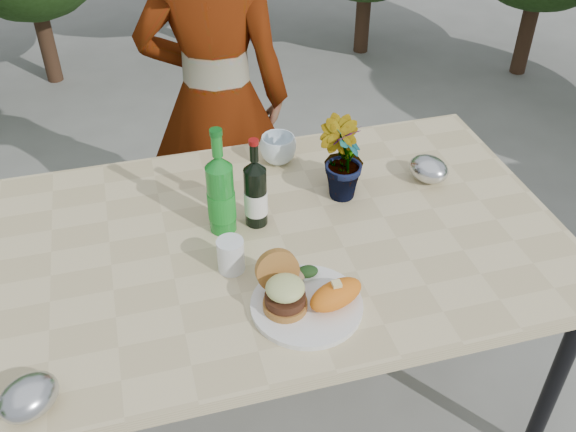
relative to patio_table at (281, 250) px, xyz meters
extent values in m
plane|color=slate|center=(0.00, 0.00, -0.69)|extent=(80.00, 80.00, 0.00)
cube|color=beige|center=(0.00, 0.00, 0.04)|extent=(1.60, 1.00, 0.04)
cylinder|color=black|center=(0.72, -0.42, -0.34)|extent=(0.05, 0.05, 0.71)
cylinder|color=black|center=(-0.72, 0.42, -0.34)|extent=(0.05, 0.05, 0.71)
cylinder|color=black|center=(0.72, 0.42, -0.34)|extent=(0.05, 0.05, 0.71)
cylinder|color=#382316|center=(-0.80, 2.80, -0.48)|extent=(0.10, 0.10, 0.42)
cylinder|color=#382316|center=(0.30, 3.00, -0.44)|extent=(0.10, 0.10, 0.50)
cylinder|color=#382316|center=(1.30, 2.70, -0.50)|extent=(0.10, 0.10, 0.38)
cylinder|color=#382316|center=(2.20, 2.10, -0.47)|extent=(0.10, 0.10, 0.44)
cylinder|color=white|center=(-0.01, -0.29, 0.06)|extent=(0.28, 0.28, 0.01)
cylinder|color=#B7722D|center=(-0.06, -0.29, 0.08)|extent=(0.11, 0.11, 0.02)
cylinder|color=#472314|center=(-0.06, -0.29, 0.10)|extent=(0.10, 0.10, 0.02)
ellipsoid|color=beige|center=(-0.06, -0.29, 0.14)|extent=(0.10, 0.10, 0.04)
cylinder|color=#B7722D|center=(-0.06, -0.21, 0.13)|extent=(0.11, 0.06, 0.11)
ellipsoid|color=orange|center=(0.06, -0.31, 0.10)|extent=(0.17, 0.12, 0.06)
ellipsoid|color=olive|center=(-0.01, -0.20, 0.08)|extent=(0.04, 0.04, 0.02)
ellipsoid|color=#193814|center=(0.02, -0.19, 0.09)|extent=(0.06, 0.04, 0.03)
cylinder|color=black|center=(-0.05, 0.08, 0.15)|extent=(0.06, 0.06, 0.18)
cylinder|color=white|center=(-0.05, 0.08, 0.13)|extent=(0.07, 0.07, 0.07)
cone|color=black|center=(-0.05, 0.08, 0.25)|extent=(0.06, 0.06, 0.03)
cylinder|color=black|center=(-0.05, 0.08, 0.30)|extent=(0.02, 0.02, 0.05)
cylinder|color=maroon|center=(-0.05, 0.08, 0.33)|extent=(0.03, 0.03, 0.01)
cylinder|color=#167B22|center=(-0.15, 0.07, 0.16)|extent=(0.08, 0.08, 0.21)
cylinder|color=#198C26|center=(-0.15, 0.07, 0.14)|extent=(0.08, 0.08, 0.08)
cone|color=#167B22|center=(-0.15, 0.07, 0.29)|extent=(0.08, 0.08, 0.04)
cylinder|color=#167B22|center=(-0.15, 0.07, 0.34)|extent=(0.03, 0.03, 0.06)
cylinder|color=#0C5919|center=(-0.15, 0.07, 0.38)|extent=(0.03, 0.03, 0.02)
cylinder|color=white|center=(-0.16, -0.10, 0.10)|extent=(0.07, 0.07, 0.09)
imported|color=#235C1F|center=(0.25, 0.16, 0.17)|extent=(0.12, 0.14, 0.22)
imported|color=#24561D|center=(0.22, 0.14, 0.18)|extent=(0.17, 0.18, 0.25)
imported|color=#29561D|center=(0.25, 0.18, 0.16)|extent=(0.16, 0.16, 0.21)
imported|color=white|center=(0.09, 0.37, 0.10)|extent=(0.14, 0.14, 0.09)
ellipsoid|color=#AFB1B6|center=(-0.65, -0.41, 0.10)|extent=(0.17, 0.17, 0.08)
ellipsoid|color=silver|center=(0.52, 0.14, 0.10)|extent=(0.15, 0.17, 0.08)
imported|color=#985D4C|center=(-0.04, 0.80, 0.07)|extent=(0.63, 0.49, 1.53)
camera|label=1|loc=(-0.35, -1.34, 1.22)|focal=40.00mm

